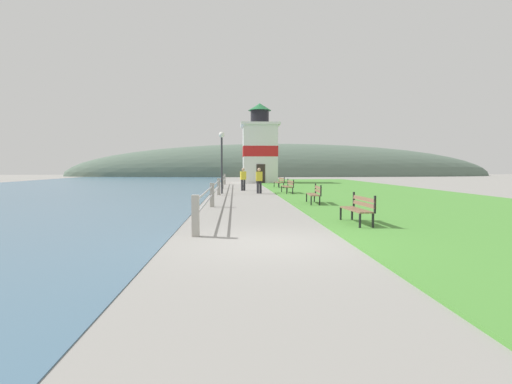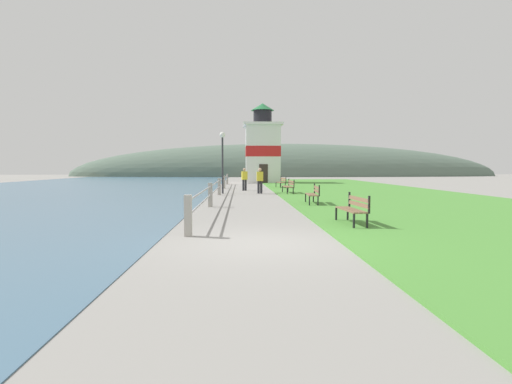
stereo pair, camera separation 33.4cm
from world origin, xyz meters
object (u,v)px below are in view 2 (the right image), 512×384
Objects in this scene: person_strolling at (244,178)px; park_bench_midway at (314,193)px; person_by_railing at (260,180)px; lighthouse at (263,149)px; park_bench_far at (289,185)px; lamp_post at (222,151)px; park_bench_by_lighthouse at (282,182)px; park_bench_near at (354,207)px.

park_bench_midway is at bearing 174.01° from person_strolling.
park_bench_midway is at bearing -170.02° from person_by_railing.
lighthouse is at bearing -8.44° from person_by_railing.
park_bench_far is at bearing -163.60° from person_strolling.
park_bench_midway is 0.90× the size of park_bench_far.
lighthouse is 2.15× the size of lamp_post.
person_by_railing reaches higher than park_bench_by_lighthouse.
park_bench_near is 20.51m from park_bench_by_lighthouse.
lighthouse is 14.52m from person_strolling.
lighthouse is 5.14× the size of person_by_railing.
lighthouse reaches higher than person_strolling.
park_bench_by_lighthouse is 7.97m from lamp_post.
park_bench_by_lighthouse is at bearing 54.32° from lamp_post.
park_bench_by_lighthouse is at bearing -86.22° from park_bench_midway.
person_strolling is 0.41× the size of lamp_post.
lighthouse is 17.61m from lamp_post.
lamp_post is (-2.41, 0.00, 1.84)m from person_by_railing.
person_strolling is at bearing 38.39° from park_bench_by_lighthouse.
lamp_post reaches higher than park_bench_near.
person_by_railing reaches higher than park_bench_far.
person_by_railing is at bearing 175.78° from person_strolling.
park_bench_near is 31.68m from lighthouse.
park_bench_near and park_bench_by_lighthouse have the same top height.
park_bench_by_lighthouse is (-0.00, 20.51, 0.00)m from park_bench_near.
person_by_railing is at bearing -93.72° from lighthouse.
park_bench_near is 0.86× the size of park_bench_far.
park_bench_midway is 8.13m from person_by_railing.
person_strolling is at bearing -54.85° from park_bench_far.
park_bench_far is 1.10× the size of park_bench_by_lighthouse.
lighthouse is 5.20× the size of person_strolling.
person_strolling is at bearing 12.46° from person_by_railing.
lighthouse is (-0.94, 31.51, 3.10)m from park_bench_near.
park_bench_by_lighthouse is 11.47m from lighthouse.
person_by_railing is (-1.12, -17.23, -2.74)m from lighthouse.
lamp_post is (-4.47, -6.22, 2.20)m from park_bench_by_lighthouse.
park_bench_midway is 0.46× the size of lamp_post.
lamp_post is (-4.25, 0.49, 2.20)m from park_bench_far.
park_bench_by_lighthouse is 6.57m from person_by_railing.
park_bench_by_lighthouse is (0.00, 14.08, 0.00)m from park_bench_midway.
park_bench_far is at bearing -109.65° from person_by_railing.
park_bench_by_lighthouse is 0.46× the size of lamp_post.
lighthouse is 17.48m from person_by_railing.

